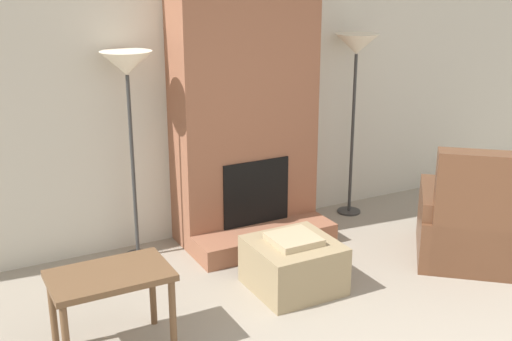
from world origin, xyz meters
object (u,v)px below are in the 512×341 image
at_px(armchair, 473,227).
at_px(side_table, 110,285).
at_px(floor_lamp_left, 127,74).
at_px(ottoman, 293,264).
at_px(floor_lamp_right, 356,53).

bearing_deg(armchair, side_table, 38.65).
height_order(armchair, floor_lamp_left, floor_lamp_left).
height_order(ottoman, floor_lamp_right, floor_lamp_right).
height_order(ottoman, floor_lamp_left, floor_lamp_left).
bearing_deg(floor_lamp_left, ottoman, -51.34).
bearing_deg(floor_lamp_right, armchair, -80.11).
xyz_separation_m(ottoman, armchair, (1.53, -0.28, 0.10)).
distance_m(ottoman, floor_lamp_right, 2.16).
distance_m(armchair, side_table, 2.95).
relative_size(armchair, floor_lamp_left, 0.71).
bearing_deg(floor_lamp_left, floor_lamp_right, 0.00).
height_order(ottoman, side_table, side_table).
xyz_separation_m(side_table, floor_lamp_left, (0.56, 1.25, 1.07)).
bearing_deg(floor_lamp_right, ottoman, -140.26).
distance_m(armchair, floor_lamp_left, 3.01).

